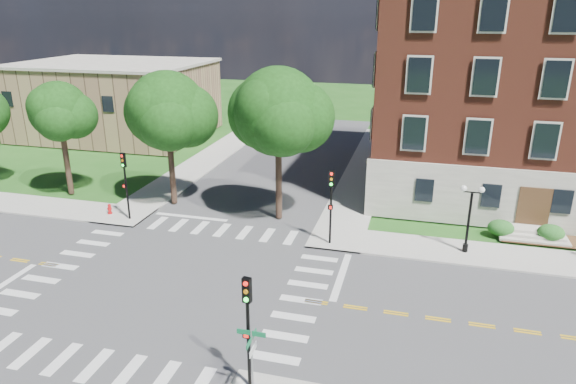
% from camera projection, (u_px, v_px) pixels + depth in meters
% --- Properties ---
extents(ground, '(160.00, 160.00, 0.00)m').
position_uv_depth(ground, '(173.00, 282.00, 28.08)').
color(ground, '#1C4F16').
rests_on(ground, ground).
extents(road_ew, '(90.00, 12.00, 0.01)m').
position_uv_depth(road_ew, '(173.00, 282.00, 28.08)').
color(road_ew, '#3D3D3F').
rests_on(road_ew, ground).
extents(road_ns, '(12.00, 90.00, 0.01)m').
position_uv_depth(road_ns, '(173.00, 282.00, 28.08)').
color(road_ns, '#3D3D3F').
rests_on(road_ns, ground).
extents(sidewalk_ne, '(34.00, 34.00, 0.12)m').
position_uv_depth(sidewalk_ne, '(455.00, 208.00, 38.36)').
color(sidewalk_ne, '#9E9B93').
rests_on(sidewalk_ne, ground).
extents(sidewalk_nw, '(34.00, 34.00, 0.12)m').
position_uv_depth(sidewalk_nw, '(95.00, 176.00, 45.74)').
color(sidewalk_nw, '#9E9B93').
rests_on(sidewalk_nw, ground).
extents(crosswalk_east, '(2.20, 10.20, 0.02)m').
position_uv_depth(crosswalk_east, '(301.00, 300.00, 26.35)').
color(crosswalk_east, silver).
rests_on(crosswalk_east, ground).
extents(stop_bar_east, '(0.40, 5.50, 0.00)m').
position_uv_depth(stop_bar_east, '(341.00, 276.00, 28.70)').
color(stop_bar_east, silver).
rests_on(stop_bar_east, ground).
extents(secondary_building, '(20.40, 15.40, 8.30)m').
position_uv_depth(secondary_building, '(116.00, 99.00, 59.21)').
color(secondary_building, '#856249').
rests_on(secondary_building, ground).
extents(tree_b, '(4.45, 4.45, 8.92)m').
position_uv_depth(tree_b, '(59.00, 111.00, 38.91)').
color(tree_b, '#2E2017').
rests_on(tree_b, ground).
extents(tree_c, '(5.75, 5.75, 9.95)m').
position_uv_depth(tree_c, '(167.00, 111.00, 36.83)').
color(tree_c, '#2E2017').
rests_on(tree_c, ground).
extents(tree_d, '(5.95, 5.95, 10.55)m').
position_uv_depth(tree_d, '(278.00, 112.00, 33.90)').
color(tree_d, '#2E2017').
rests_on(tree_d, ground).
extents(traffic_signal_se, '(0.35, 0.39, 4.80)m').
position_uv_depth(traffic_signal_se, '(248.00, 319.00, 19.18)').
color(traffic_signal_se, black).
rests_on(traffic_signal_se, ground).
extents(traffic_signal_ne, '(0.38, 0.45, 4.80)m').
position_uv_depth(traffic_signal_ne, '(331.00, 198.00, 31.46)').
color(traffic_signal_ne, black).
rests_on(traffic_signal_ne, ground).
extents(traffic_signal_nw, '(0.37, 0.44, 4.80)m').
position_uv_depth(traffic_signal_nw, '(125.00, 177.00, 35.21)').
color(traffic_signal_nw, black).
rests_on(traffic_signal_nw, ground).
extents(twin_lamp_west, '(1.36, 0.36, 4.23)m').
position_uv_depth(twin_lamp_west, '(469.00, 215.00, 30.54)').
color(twin_lamp_west, black).
rests_on(twin_lamp_west, ground).
extents(street_sign_pole, '(1.10, 1.10, 3.10)m').
position_uv_depth(street_sign_pole, '(252.00, 352.00, 18.74)').
color(street_sign_pole, gray).
rests_on(street_sign_pole, ground).
extents(fire_hydrant, '(0.35, 0.35, 0.75)m').
position_uv_depth(fire_hydrant, '(110.00, 209.00, 36.99)').
color(fire_hydrant, '#AF0D0F').
rests_on(fire_hydrant, ground).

